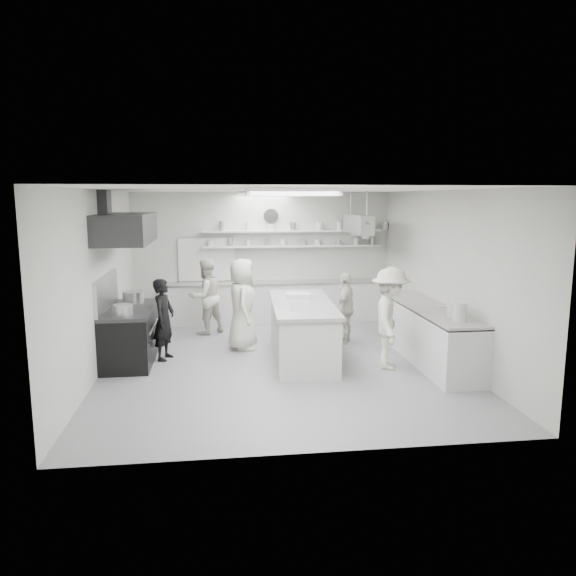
{
  "coord_description": "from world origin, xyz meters",
  "views": [
    {
      "loc": [
        -1.03,
        -9.2,
        2.87
      ],
      "look_at": [
        0.23,
        0.6,
        1.22
      ],
      "focal_mm": 33.92,
      "sensor_mm": 36.0,
      "label": 1
    }
  ],
  "objects": [
    {
      "name": "cook_island_left",
      "position": [
        -0.6,
        0.96,
        0.87
      ],
      "size": [
        0.56,
        0.85,
        1.74
      ],
      "primitive_type": "imported",
      "rotation": [
        0.0,
        0.0,
        1.56
      ],
      "color": "silver",
      "rests_on": "floor"
    },
    {
      "name": "bowl_island_b",
      "position": [
        0.22,
        -0.45,
        1.01
      ],
      "size": [
        0.24,
        0.24,
        0.06
      ],
      "primitive_type": "imported",
      "rotation": [
        0.0,
        0.0,
        -0.21
      ],
      "color": "silver",
      "rests_on": "prep_island"
    },
    {
      "name": "bowl_right",
      "position": [
        2.87,
        -0.29,
        0.97
      ],
      "size": [
        0.28,
        0.28,
        0.05
      ],
      "primitive_type": "imported",
      "rotation": [
        0.0,
        0.0,
        -0.42
      ],
      "color": "silver",
      "rests_on": "right_counter"
    },
    {
      "name": "cook_island_right",
      "position": [
        1.46,
        1.15,
        0.71
      ],
      "size": [
        0.71,
        0.89,
        1.41
      ],
      "primitive_type": "imported",
      "rotation": [
        0.0,
        0.0,
        -2.09
      ],
      "color": "silver",
      "rests_on": "floor"
    },
    {
      "name": "shelf_lower",
      "position": [
        0.7,
        3.37,
        1.75
      ],
      "size": [
        4.2,
        0.26,
        0.04
      ],
      "primitive_type": "cube",
      "color": "silver",
      "rests_on": "wall_back"
    },
    {
      "name": "light_fixture_front",
      "position": [
        0.0,
        -1.8,
        2.94
      ],
      "size": [
        1.3,
        0.25,
        0.1
      ],
      "primitive_type": "cube",
      "color": "silver",
      "rests_on": "ceiling"
    },
    {
      "name": "back_counter",
      "position": [
        0.3,
        3.2,
        0.46
      ],
      "size": [
        5.0,
        0.6,
        0.92
      ],
      "primitive_type": "cube",
      "color": "silver",
      "rests_on": "floor"
    },
    {
      "name": "right_counter",
      "position": [
        2.65,
        -0.2,
        0.47
      ],
      "size": [
        0.74,
        3.3,
        0.94
      ],
      "primitive_type": "cube",
      "color": "silver",
      "rests_on": "floor"
    },
    {
      "name": "prep_island",
      "position": [
        0.44,
        0.21,
        0.49
      ],
      "size": [
        1.12,
        2.7,
        0.98
      ],
      "primitive_type": "cube",
      "rotation": [
        0.0,
        0.0,
        -0.05
      ],
      "color": "silver",
      "rests_on": "floor"
    },
    {
      "name": "shelf_upper",
      "position": [
        0.7,
        3.37,
        2.1
      ],
      "size": [
        4.2,
        0.26,
        0.04
      ],
      "primitive_type": "cube",
      "color": "silver",
      "rests_on": "wall_back"
    },
    {
      "name": "pass_through_window",
      "position": [
        -1.3,
        3.48,
        1.45
      ],
      "size": [
        1.3,
        0.04,
        1.0
      ],
      "primitive_type": "cube",
      "color": "black",
      "rests_on": "wall_back"
    },
    {
      "name": "cook_stove",
      "position": [
        -2.01,
        0.44,
        0.73
      ],
      "size": [
        0.5,
        0.61,
        1.46
      ],
      "primitive_type": "imported",
      "rotation": [
        0.0,
        0.0,
        1.26
      ],
      "color": "black",
      "rests_on": "floor"
    },
    {
      "name": "floor",
      "position": [
        0.0,
        0.0,
        -0.01
      ],
      "size": [
        6.0,
        7.0,
        0.02
      ],
      "primitive_type": "cube",
      "color": "gray",
      "rests_on": "ground"
    },
    {
      "name": "wall_clock",
      "position": [
        0.2,
        3.46,
        2.45
      ],
      "size": [
        0.32,
        0.05,
        0.32
      ],
      "primitive_type": "cylinder",
      "rotation": [
        1.57,
        0.0,
        0.0
      ],
      "color": "white",
      "rests_on": "wall_back"
    },
    {
      "name": "wall_right",
      "position": [
        3.0,
        0.0,
        1.5
      ],
      "size": [
        0.04,
        7.0,
        3.0
      ],
      "primitive_type": "cube",
      "color": "beige",
      "rests_on": "floor"
    },
    {
      "name": "wall_front",
      "position": [
        0.0,
        -3.5,
        1.5
      ],
      "size": [
        6.0,
        0.04,
        3.0
      ],
      "primitive_type": "cube",
      "color": "beige",
      "rests_on": "floor"
    },
    {
      "name": "light_fixture_rear",
      "position": [
        0.0,
        1.8,
        2.94
      ],
      "size": [
        1.3,
        0.25,
        0.1
      ],
      "primitive_type": "cube",
      "color": "silver",
      "rests_on": "ceiling"
    },
    {
      "name": "stove_pot",
      "position": [
        -2.6,
        0.9,
        1.04
      ],
      "size": [
        0.38,
        0.38,
        0.26
      ],
      "primitive_type": "cylinder",
      "color": "#B3B4B4",
      "rests_on": "stove"
    },
    {
      "name": "cook_right",
      "position": [
        1.82,
        -0.56,
        0.87
      ],
      "size": [
        0.96,
        1.26,
        1.73
      ],
      "primitive_type": "imported",
      "rotation": [
        0.0,
        0.0,
        1.25
      ],
      "color": "silver",
      "rests_on": "floor"
    },
    {
      "name": "exhaust_hood",
      "position": [
        -2.6,
        0.4,
        2.35
      ],
      "size": [
        0.85,
        2.0,
        0.5
      ],
      "primitive_type": "cube",
      "color": "#313134",
      "rests_on": "wall_left"
    },
    {
      "name": "wall_back",
      "position": [
        0.0,
        3.5,
        1.5
      ],
      "size": [
        6.0,
        0.04,
        3.0
      ],
      "primitive_type": "cube",
      "color": "beige",
      "rests_on": "floor"
    },
    {
      "name": "wall_left",
      "position": [
        -3.0,
        0.0,
        1.5
      ],
      "size": [
        0.04,
        7.0,
        3.0
      ],
      "primitive_type": "cube",
      "color": "beige",
      "rests_on": "floor"
    },
    {
      "name": "ceiling",
      "position": [
        0.0,
        0.0,
        3.01
      ],
      "size": [
        6.0,
        7.0,
        0.02
      ],
      "primitive_type": "cube",
      "color": "white",
      "rests_on": "wall_back"
    },
    {
      "name": "pot_rack",
      "position": [
        2.0,
        2.4,
        2.3
      ],
      "size": [
        0.3,
        1.6,
        0.4
      ],
      "primitive_type": "cube",
      "color": "#B3B4B4",
      "rests_on": "ceiling"
    },
    {
      "name": "cook_back",
      "position": [
        -1.32,
        2.24,
        0.8
      ],
      "size": [
        0.99,
        0.94,
        1.61
      ],
      "primitive_type": "imported",
      "rotation": [
        0.0,
        0.0,
        -2.54
      ],
      "color": "silver",
      "rests_on": "floor"
    },
    {
      "name": "stove",
      "position": [
        -2.6,
        0.4,
        0.45
      ],
      "size": [
        0.8,
        1.8,
        0.9
      ],
      "primitive_type": "cube",
      "color": "black",
      "rests_on": "floor"
    },
    {
      "name": "bowl_island_a",
      "position": [
        0.64,
        0.9,
        1.01
      ],
      "size": [
        0.29,
        0.29,
        0.06
      ],
      "primitive_type": "imported",
      "rotation": [
        0.0,
        0.0,
        0.33
      ],
      "color": "#B3B4B4",
      "rests_on": "prep_island"
    }
  ]
}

